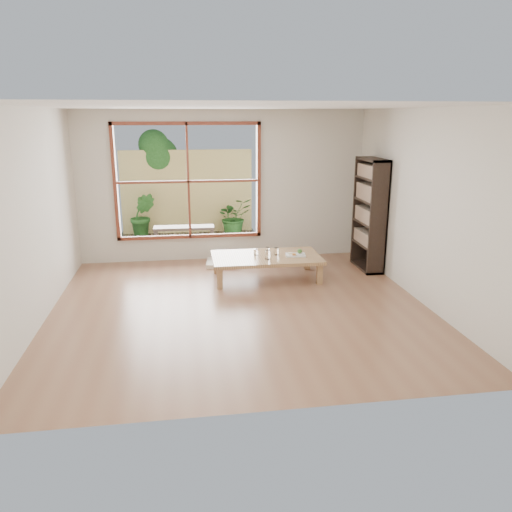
# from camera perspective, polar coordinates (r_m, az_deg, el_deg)

# --- Properties ---
(ground) EXTENTS (5.00, 5.00, 0.00)m
(ground) POSITION_cam_1_polar(r_m,az_deg,el_deg) (6.79, -1.81, -5.81)
(ground) COLOR #916548
(ground) RESTS_ON ground
(low_table) EXTENTS (1.70, 0.96, 0.37)m
(low_table) POSITION_cam_1_polar(r_m,az_deg,el_deg) (7.84, 1.16, -0.29)
(low_table) COLOR tan
(low_table) RESTS_ON ground
(floor_cushion) EXTENTS (0.57, 0.57, 0.07)m
(floor_cushion) POSITION_cam_1_polar(r_m,az_deg,el_deg) (8.65, -3.95, -0.79)
(floor_cushion) COLOR white
(floor_cushion) RESTS_ON ground
(bookshelf) EXTENTS (0.29, 0.83, 1.84)m
(bookshelf) POSITION_cam_1_polar(r_m,az_deg,el_deg) (8.47, 12.84, 4.63)
(bookshelf) COLOR black
(bookshelf) RESTS_ON ground
(glass_tall) EXTENTS (0.08, 0.08, 0.14)m
(glass_tall) POSITION_cam_1_polar(r_m,az_deg,el_deg) (7.64, 1.36, 0.17)
(glass_tall) COLOR silver
(glass_tall) RESTS_ON low_table
(glass_mid) EXTENTS (0.08, 0.08, 0.11)m
(glass_mid) POSITION_cam_1_polar(r_m,az_deg,el_deg) (7.88, 2.34, 0.54)
(glass_mid) COLOR silver
(glass_mid) RESTS_ON low_table
(glass_short) EXTENTS (0.07, 0.07, 0.09)m
(glass_short) POSITION_cam_1_polar(r_m,az_deg,el_deg) (8.01, 1.34, 0.70)
(glass_short) COLOR silver
(glass_short) RESTS_ON low_table
(glass_small) EXTENTS (0.07, 0.07, 0.09)m
(glass_small) POSITION_cam_1_polar(r_m,az_deg,el_deg) (7.87, 0.01, 0.43)
(glass_small) COLOR silver
(glass_small) RESTS_ON low_table
(food_tray) EXTENTS (0.33, 0.25, 0.10)m
(food_tray) POSITION_cam_1_polar(r_m,az_deg,el_deg) (7.88, 4.63, 0.23)
(food_tray) COLOR white
(food_tray) RESTS_ON low_table
(deck) EXTENTS (2.80, 2.00, 0.05)m
(deck) POSITION_cam_1_polar(r_m,az_deg,el_deg) (10.14, -7.58, 1.38)
(deck) COLOR #342D25
(deck) RESTS_ON ground
(garden_bench) EXTENTS (1.19, 0.37, 0.37)m
(garden_bench) POSITION_cam_1_polar(r_m,az_deg,el_deg) (9.91, -8.23, 3.03)
(garden_bench) COLOR black
(garden_bench) RESTS_ON deck
(bamboo_fence) EXTENTS (2.80, 0.06, 1.80)m
(bamboo_fence) POSITION_cam_1_polar(r_m,az_deg,el_deg) (10.95, -7.87, 7.23)
(bamboo_fence) COLOR tan
(bamboo_fence) RESTS_ON ground
(shrub_right) EXTENTS (0.88, 0.82, 0.80)m
(shrub_right) POSITION_cam_1_polar(r_m,az_deg,el_deg) (10.65, -2.53, 4.53)
(shrub_right) COLOR #275E22
(shrub_right) RESTS_ON deck
(shrub_left) EXTENTS (0.52, 0.42, 0.94)m
(shrub_left) POSITION_cam_1_polar(r_m,az_deg,el_deg) (10.65, -12.83, 4.53)
(shrub_left) COLOR #275E22
(shrub_left) RESTS_ON deck
(garden_tree) EXTENTS (1.04, 0.85, 2.22)m
(garden_tree) POSITION_cam_1_polar(r_m,az_deg,el_deg) (11.18, -11.57, 10.99)
(garden_tree) COLOR #4C3D2D
(garden_tree) RESTS_ON ground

